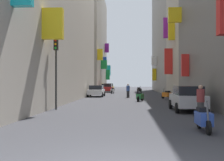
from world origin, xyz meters
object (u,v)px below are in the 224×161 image
(scooter_blue, at_px, (203,118))
(pedestrian_near_left, at_px, (201,102))
(scooter_white, at_px, (113,90))
(pedestrian_crossing, at_px, (128,91))
(scooter_green, at_px, (140,96))
(traffic_light_near_corner, at_px, (56,61))
(parked_car_white, at_px, (96,91))
(parked_car_red, at_px, (107,88))
(scooter_black, at_px, (139,90))
(parked_car_silver, at_px, (187,98))
(parked_car_yellow, at_px, (109,87))
(scooter_orange, at_px, (167,95))

(scooter_blue, bearing_deg, pedestrian_near_left, 78.20)
(scooter_white, height_order, pedestrian_crossing, pedestrian_crossing)
(scooter_white, relative_size, pedestrian_near_left, 1.13)
(scooter_green, bearing_deg, traffic_light_near_corner, -124.14)
(parked_car_white, relative_size, scooter_blue, 2.12)
(parked_car_red, relative_size, scooter_blue, 2.06)
(scooter_black, bearing_deg, scooter_green, -91.65)
(parked_car_white, bearing_deg, scooter_green, -60.08)
(parked_car_silver, xyz_separation_m, scooter_black, (-1.93, 30.65, -0.33))
(parked_car_yellow, relative_size, scooter_blue, 2.20)
(scooter_orange, distance_m, scooter_green, 4.78)
(parked_car_white, relative_size, pedestrian_crossing, 2.62)
(parked_car_yellow, relative_size, scooter_white, 2.28)
(scooter_green, bearing_deg, scooter_black, 88.35)
(scooter_black, bearing_deg, traffic_light_near_corner, -101.72)
(scooter_orange, xyz_separation_m, pedestrian_near_left, (-0.36, -16.17, 0.35))
(parked_car_white, distance_m, scooter_black, 14.44)
(parked_car_yellow, height_order, scooter_black, parked_car_yellow)
(parked_car_yellow, distance_m, scooter_blue, 45.94)
(parked_car_yellow, bearing_deg, parked_car_white, -90.12)
(scooter_white, bearing_deg, parked_car_white, -98.62)
(scooter_green, height_order, pedestrian_crossing, pedestrian_crossing)
(scooter_green, height_order, scooter_white, same)
(parked_car_white, bearing_deg, pedestrian_crossing, -31.66)
(scooter_green, relative_size, pedestrian_near_left, 1.10)
(parked_car_red, distance_m, pedestrian_near_left, 36.16)
(scooter_blue, xyz_separation_m, traffic_light_near_corner, (-7.33, 7.90, 2.61))
(parked_car_silver, height_order, pedestrian_crossing, pedestrian_crossing)
(parked_car_white, height_order, pedestrian_crossing, pedestrian_crossing)
(pedestrian_crossing, height_order, traffic_light_near_corner, traffic_light_near_corner)
(parked_car_white, bearing_deg, traffic_light_near_corner, -92.36)
(parked_car_yellow, relative_size, pedestrian_near_left, 2.59)
(parked_car_yellow, height_order, pedestrian_crossing, pedestrian_crossing)
(scooter_blue, bearing_deg, parked_car_white, 104.96)
(scooter_black, distance_m, pedestrian_crossing, 15.78)
(scooter_blue, relative_size, scooter_green, 1.07)
(parked_car_red, bearing_deg, parked_car_white, -90.65)
(traffic_light_near_corner, bearing_deg, scooter_blue, -47.16)
(parked_car_silver, height_order, traffic_light_near_corner, traffic_light_near_corner)
(parked_car_yellow, bearing_deg, scooter_green, -80.48)
(pedestrian_crossing, bearing_deg, scooter_orange, -31.14)
(scooter_black, bearing_deg, scooter_orange, -82.98)
(parked_car_red, height_order, parked_car_yellow, parked_car_yellow)
(parked_car_silver, xyz_separation_m, parked_car_yellow, (-7.46, 37.98, -0.02))
(parked_car_white, height_order, parked_car_silver, parked_car_silver)
(parked_car_white, bearing_deg, parked_car_silver, -66.59)
(parked_car_white, bearing_deg, scooter_white, 81.38)
(parked_car_yellow, xyz_separation_m, traffic_light_near_corner, (-0.74, -37.56, 2.31))
(parked_car_red, xyz_separation_m, pedestrian_near_left, (7.28, -35.42, 0.05))
(scooter_black, relative_size, scooter_orange, 1.02)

